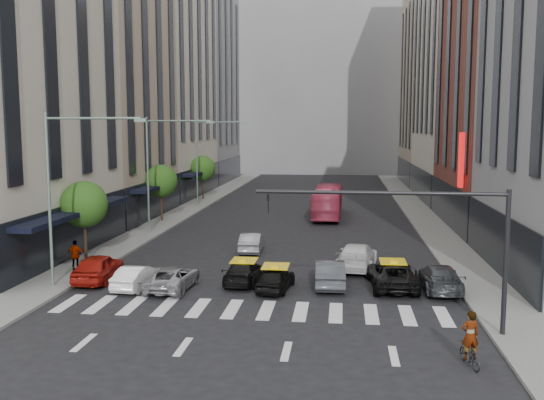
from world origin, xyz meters
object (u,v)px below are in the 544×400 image
(car_red, at_px, (98,267))
(pedestrian_far, at_px, (76,255))
(car_white_front, at_px, (137,277))
(taxi_left, at_px, (244,272))
(bus, at_px, (328,202))
(streetlamp_mid, at_px, (159,159))
(motorcycle, at_px, (469,355))
(streetlamp_far, at_px, (206,151))
(streetlamp_near, at_px, (66,176))
(taxi_center, at_px, (276,278))

(car_red, height_order, pedestrian_far, pedestrian_far)
(car_white_front, relative_size, taxi_left, 0.88)
(bus, bearing_deg, car_white_front, 71.50)
(streetlamp_mid, relative_size, motorcycle, 5.66)
(car_red, bearing_deg, pedestrian_far, -41.52)
(motorcycle, bearing_deg, streetlamp_far, -78.89)
(streetlamp_near, height_order, taxi_left, streetlamp_near)
(taxi_center, bearing_deg, bus, -86.92)
(car_red, xyz_separation_m, car_white_front, (2.57, -1.17, -0.15))
(streetlamp_mid, bearing_deg, streetlamp_far, 90.00)
(streetlamp_near, height_order, streetlamp_mid, same)
(pedestrian_far, bearing_deg, motorcycle, 139.01)
(motorcycle, bearing_deg, streetlamp_mid, -66.14)
(streetlamp_far, bearing_deg, streetlamp_mid, -90.00)
(streetlamp_far, relative_size, car_white_front, 2.42)
(taxi_center, bearing_deg, motorcycle, 138.55)
(streetlamp_near, distance_m, pedestrian_far, 6.04)
(taxi_left, distance_m, pedestrian_far, 10.13)
(streetlamp_far, relative_size, car_red, 2.01)
(car_red, relative_size, car_white_front, 1.20)
(motorcycle, bearing_deg, streetlamp_near, -37.43)
(taxi_left, relative_size, taxi_center, 1.15)
(motorcycle, bearing_deg, taxi_center, -62.78)
(streetlamp_far, relative_size, taxi_center, 2.44)
(streetlamp_mid, relative_size, bus, 0.87)
(taxi_center, distance_m, bus, 25.83)
(motorcycle, height_order, pedestrian_far, pedestrian_far)
(car_red, xyz_separation_m, motorcycle, (17.77, -9.87, -0.35))
(car_white_front, xyz_separation_m, motorcycle, (15.19, -8.70, -0.20))
(taxi_center, bearing_deg, car_red, 3.20)
(streetlamp_mid, relative_size, pedestrian_far, 5.12)
(car_white_front, height_order, taxi_left, taxi_left)
(car_white_front, distance_m, motorcycle, 17.51)
(bus, bearing_deg, taxi_center, 86.60)
(taxi_center, relative_size, pedestrian_far, 2.09)
(streetlamp_mid, relative_size, streetlamp_far, 1.00)
(car_white_front, height_order, taxi_center, taxi_center)
(taxi_left, xyz_separation_m, motorcycle, (9.77, -10.38, -0.20))
(streetlamp_mid, height_order, car_red, streetlamp_mid)
(streetlamp_far, distance_m, taxi_left, 31.52)
(streetlamp_mid, xyz_separation_m, pedestrian_far, (-1.21, -12.65, -4.87))
(taxi_center, bearing_deg, streetlamp_near, 12.66)
(streetlamp_near, relative_size, motorcycle, 5.66)
(pedestrian_far, bearing_deg, streetlamp_near, 99.00)
(bus, xyz_separation_m, pedestrian_far, (-13.93, -23.33, -0.41))
(car_red, relative_size, motorcycle, 2.82)
(streetlamp_near, xyz_separation_m, car_red, (0.84, 1.70, -5.14))
(streetlamp_mid, bearing_deg, bus, 40.03)
(streetlamp_mid, bearing_deg, taxi_left, -57.31)
(streetlamp_mid, xyz_separation_m, taxi_left, (8.85, -13.78, -5.29))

